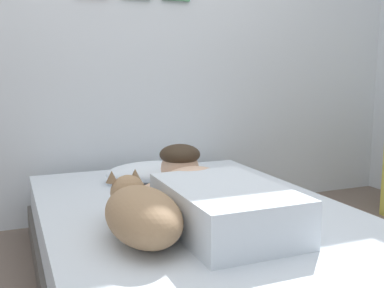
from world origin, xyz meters
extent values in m
cube|color=silver|center=(0.00, 1.40, 1.25)|extent=(4.15, 0.10, 2.50)
cube|color=#4C4742|center=(-0.04, 0.22, 0.09)|extent=(1.40, 2.04, 0.17)
cube|color=silver|center=(-0.04, 0.22, 0.27)|extent=(1.36, 1.98, 0.19)
ellipsoid|color=silver|center=(-0.08, 0.81, 0.42)|extent=(0.52, 0.32, 0.11)
cube|color=silver|center=(-0.05, -0.08, 0.45)|extent=(0.42, 0.64, 0.18)
ellipsoid|color=#D8AD8E|center=(-0.05, 0.26, 0.47)|extent=(0.32, 0.20, 0.16)
sphere|color=#D8AD8E|center=(-0.05, 0.42, 0.51)|extent=(0.19, 0.19, 0.19)
ellipsoid|color=#332619|center=(-0.05, 0.42, 0.58)|extent=(0.20, 0.20, 0.10)
cylinder|color=#D8AD8E|center=(-0.15, 0.40, 0.44)|extent=(0.23, 0.07, 0.14)
cylinder|color=#D8AD8E|center=(0.05, 0.40, 0.44)|extent=(0.23, 0.07, 0.14)
ellipsoid|color=#9E7A56|center=(-0.39, -0.08, 0.46)|extent=(0.26, 0.48, 0.20)
sphere|color=#9E7A56|center=(-0.37, 0.18, 0.48)|extent=(0.15, 0.15, 0.15)
cone|color=#7E6145|center=(-0.44, 0.20, 0.55)|extent=(0.05, 0.05, 0.05)
cone|color=#7E6145|center=(-0.34, 0.20, 0.55)|extent=(0.05, 0.05, 0.05)
cylinder|color=#D84C47|center=(0.11, 0.53, 0.40)|extent=(0.09, 0.09, 0.07)
torus|color=#D84C47|center=(0.17, 0.53, 0.40)|extent=(0.05, 0.01, 0.05)
cube|color=black|center=(-0.19, -0.13, 0.37)|extent=(0.07, 0.14, 0.01)
camera|label=1|loc=(-0.82, -1.60, 0.98)|focal=42.08mm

